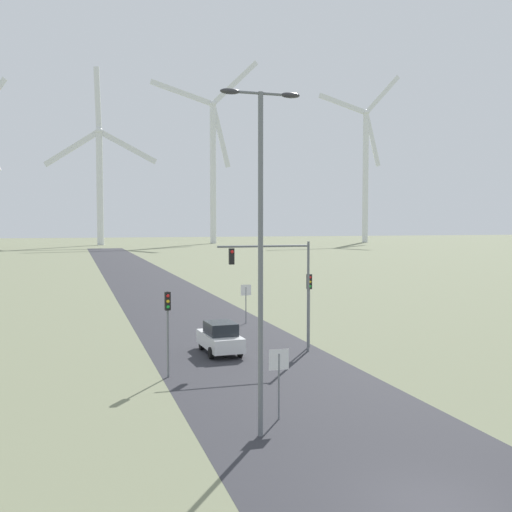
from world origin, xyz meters
TOP-DOWN VIEW (x-y plane):
  - ground_plane at (0.00, 0.00)m, footprint 600.00×600.00m
  - road_surface at (0.00, 48.00)m, footprint 10.00×240.00m
  - streetlamp at (-2.79, 6.34)m, footprint 2.87×0.32m
  - stop_sign_near at (-1.59, 7.83)m, footprint 0.81×0.07m
  - stop_sign_far at (3.30, 29.29)m, footprint 0.81×0.07m
  - traffic_light_post_near_left at (-4.68, 15.35)m, footprint 0.28×0.33m
  - traffic_light_post_near_right at (4.57, 19.88)m, footprint 0.28×0.34m
  - traffic_light_mast_overhead at (2.20, 18.84)m, footprint 5.51×0.35m
  - car_approaching at (-0.98, 19.80)m, footprint 1.98×4.17m
  - wind_turbine_center at (0.08, 195.00)m, footprint 36.58×10.44m
  - wind_turbine_right at (40.24, 200.03)m, footprint 39.88×2.60m
  - wind_turbine_far_right at (99.14, 195.13)m, footprint 35.47×3.79m

SIDE VIEW (x-z plane):
  - ground_plane at x=0.00m, z-range 0.00..0.00m
  - road_surface at x=0.00m, z-range 0.00..0.01m
  - car_approaching at x=-0.98m, z-range 0.00..1.83m
  - stop_sign_near at x=-1.59m, z-range 0.55..3.27m
  - stop_sign_far at x=3.30m, z-range 0.58..3.50m
  - traffic_light_post_near_left at x=-4.68m, z-range 0.97..5.16m
  - traffic_light_post_near_right at x=4.57m, z-range 1.02..5.46m
  - traffic_light_mast_overhead at x=2.20m, z-range 1.43..7.88m
  - streetlamp at x=-2.79m, z-range 1.30..13.37m
  - wind_turbine_center at x=0.08m, z-range -5.24..54.21m
  - wind_turbine_far_right at x=99.14m, z-range -2.08..63.09m
  - wind_turbine_right at x=40.24m, z-range -2.27..64.94m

